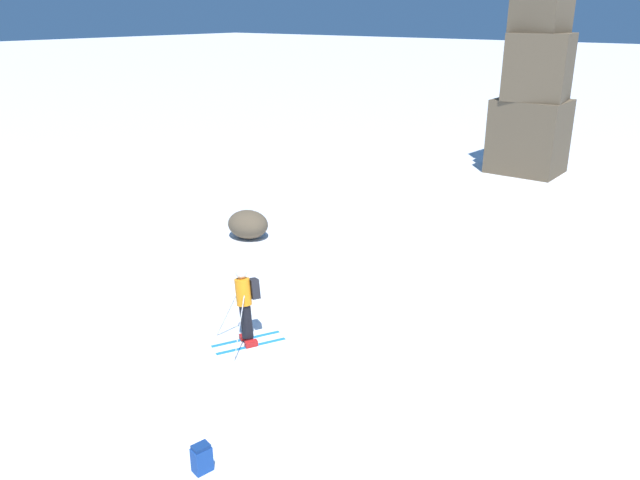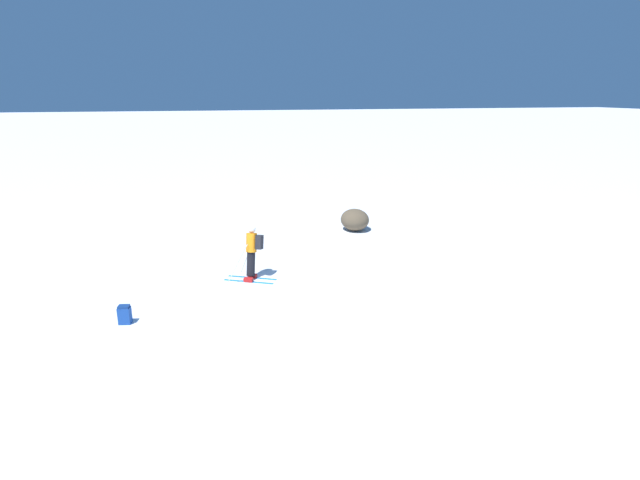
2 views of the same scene
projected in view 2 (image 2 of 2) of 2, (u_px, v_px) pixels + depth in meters
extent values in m
plane|color=white|center=(255.00, 293.00, 14.76)|extent=(300.00, 300.00, 0.00)
cube|color=#1E7AC6|center=(252.00, 278.00, 15.93)|extent=(0.81, 1.48, 0.01)
cube|color=#1E7AC6|center=(249.00, 282.00, 15.59)|extent=(0.81, 1.48, 0.01)
cube|color=#B21919|center=(252.00, 276.00, 15.91)|extent=(0.25, 0.31, 0.12)
cube|color=#B21919|center=(248.00, 280.00, 15.57)|extent=(0.25, 0.31, 0.12)
cylinder|color=black|center=(251.00, 264.00, 15.71)|extent=(0.47, 0.41, 0.80)
cylinder|color=orange|center=(251.00, 243.00, 15.64)|extent=(0.55, 0.50, 0.65)
sphere|color=tan|center=(252.00, 230.00, 15.59)|extent=(0.32, 0.31, 0.25)
sphere|color=silver|center=(252.00, 229.00, 15.59)|extent=(0.37, 0.35, 0.29)
cube|color=black|center=(259.00, 242.00, 15.58)|extent=(0.40, 0.32, 0.48)
cylinder|color=#B7B7BC|center=(247.00, 258.00, 16.16)|extent=(0.43, 0.39, 1.11)
cylinder|color=#B7B7BC|center=(237.00, 265.00, 15.36)|extent=(0.37, 0.76, 1.19)
cube|color=#194293|center=(125.00, 316.00, 12.74)|extent=(0.28, 0.34, 0.44)
cube|color=navy|center=(124.00, 307.00, 12.67)|extent=(0.25, 0.31, 0.06)
ellipsoid|color=brown|center=(355.00, 220.00, 21.32)|extent=(1.40, 1.19, 0.91)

